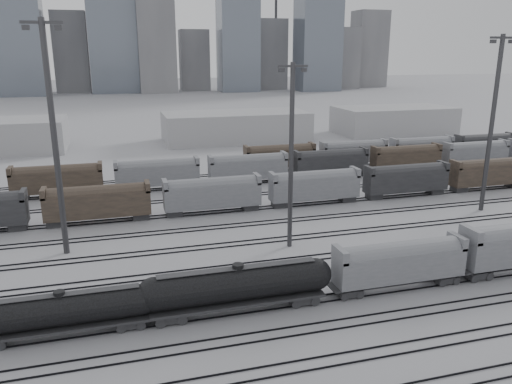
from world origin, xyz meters
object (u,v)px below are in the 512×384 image
object	(u,v)px
tank_car_a	(61,311)
tank_car_b	(238,285)
hopper_car_a	(400,261)
light_mast_c	(291,153)

from	to	relation	value
tank_car_a	tank_car_b	xyz separation A→B (m)	(15.93, 0.00, 0.33)
tank_car_a	tank_car_b	size ratio (longest dim) A/B	0.88
tank_car_b	hopper_car_a	world-z (taller)	hopper_car_a
hopper_car_a	tank_car_b	bearing A→B (deg)	180.00
light_mast_c	hopper_car_a	bearing A→B (deg)	-64.34
tank_car_b	light_mast_c	bearing A→B (deg)	54.41
tank_car_b	tank_car_a	bearing A→B (deg)	180.00
tank_car_a	hopper_car_a	distance (m)	33.33
hopper_car_a	light_mast_c	size ratio (longest dim) A/B	0.62
tank_car_a	light_mast_c	xyz separation A→B (m)	(26.34, 14.53, 9.85)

